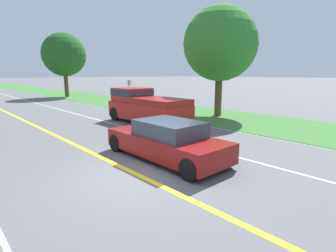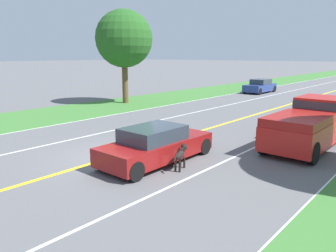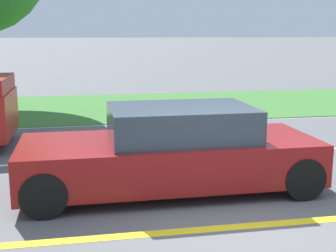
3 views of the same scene
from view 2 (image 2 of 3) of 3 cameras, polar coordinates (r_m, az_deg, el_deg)
name	(u,v)px [view 2 (image 2 of 3)]	position (r m, az deg, el deg)	size (l,w,h in m)	color
ground_plane	(116,156)	(12.79, -9.03, -5.22)	(400.00, 400.00, 0.00)	#5B5B5E
centre_divider_line	(116,156)	(12.79, -9.03, -5.20)	(0.18, 160.00, 0.01)	yellow
lane_edge_line_right	(301,212)	(9.03, 22.19, -13.64)	(0.14, 160.00, 0.01)	white
lane_edge_line_left	(28,130)	(18.53, -23.24, -0.59)	(0.14, 160.00, 0.01)	white
lane_dash_same_dir	(189,178)	(10.50, 3.64, -9.01)	(0.10, 160.00, 0.01)	white
lane_dash_oncoming	(65,141)	(15.53, -17.46, -2.49)	(0.10, 160.00, 0.01)	white
grass_verge_left	(3,122)	(21.23, -26.86, 0.64)	(6.00, 160.00, 0.03)	#3D7533
ego_car	(156,145)	(11.86, -2.12, -3.34)	(1.83, 4.54, 1.32)	maroon
dog	(181,154)	(11.13, 2.27, -4.93)	(0.48, 1.14, 0.83)	black
pickup_truck	(310,123)	(15.04, 23.50, 0.48)	(2.07, 5.41, 1.98)	red
oncoming_car	(260,86)	(35.14, 15.73, 6.66)	(1.81, 4.29, 1.38)	navy
roadside_tree_left_near	(124,39)	(26.48, -7.68, 14.79)	(4.45, 4.45, 7.27)	brown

